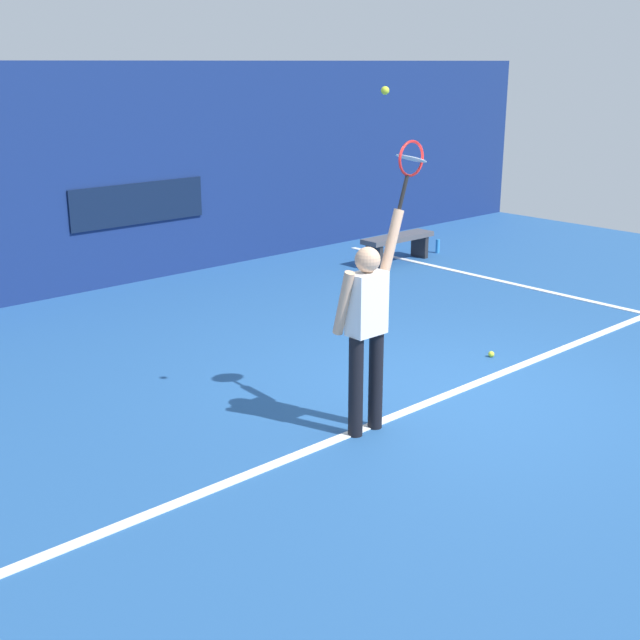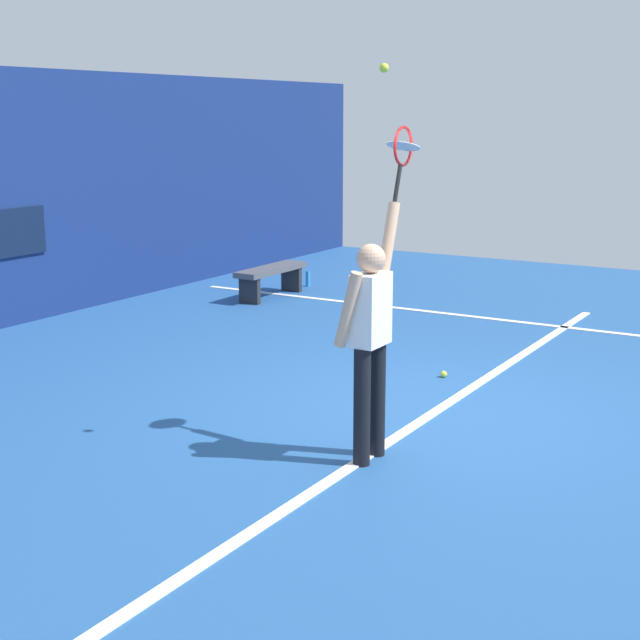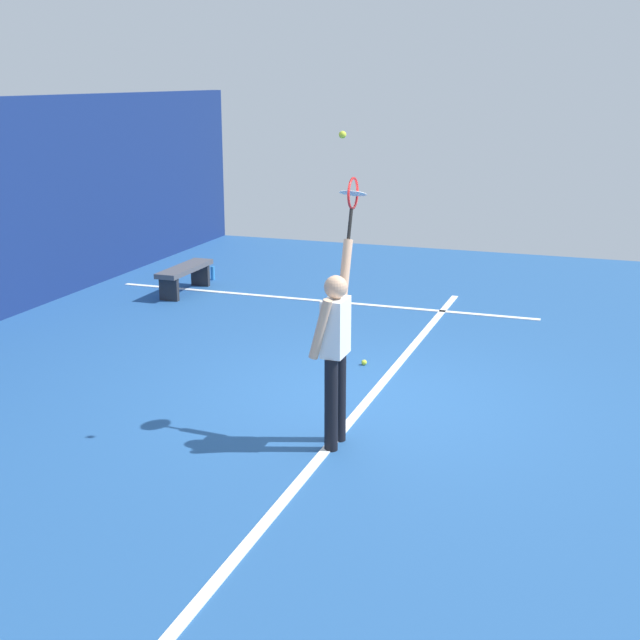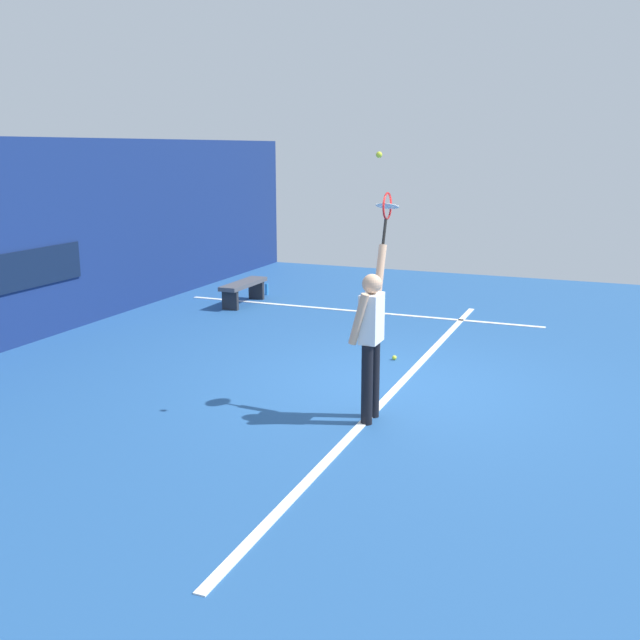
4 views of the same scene
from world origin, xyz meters
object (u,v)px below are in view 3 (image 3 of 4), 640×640
(tennis_racket, at_px, (353,197))
(spare_ball, at_px, (364,362))
(tennis_ball, at_px, (343,135))
(tennis_player, at_px, (335,346))
(water_bottle, at_px, (213,273))
(court_bench, at_px, (185,273))

(tennis_racket, height_order, spare_ball, tennis_racket)
(tennis_ball, relative_size, spare_ball, 1.00)
(tennis_player, xyz_separation_m, tennis_ball, (0.16, -0.01, 1.95))
(spare_ball, bearing_deg, water_bottle, 46.51)
(water_bottle, distance_m, spare_ball, 5.35)
(spare_ball, bearing_deg, tennis_player, -170.05)
(water_bottle, bearing_deg, spare_ball, -133.49)
(water_bottle, bearing_deg, tennis_racket, -142.56)
(tennis_racket, bearing_deg, court_bench, 43.10)
(tennis_racket, bearing_deg, water_bottle, 37.44)
(tennis_ball, height_order, water_bottle, tennis_ball)
(tennis_racket, xyz_separation_m, water_bottle, (5.64, 4.32, -2.23))
(tennis_racket, relative_size, court_bench, 0.45)
(court_bench, relative_size, spare_ball, 20.59)
(tennis_ball, xyz_separation_m, court_bench, (4.95, 4.32, -2.62))
(tennis_racket, xyz_separation_m, court_bench, (4.61, 4.32, -2.02))
(tennis_player, height_order, court_bench, tennis_player)
(tennis_racket, distance_m, water_bottle, 7.44)
(tennis_player, xyz_separation_m, court_bench, (5.11, 4.31, -0.67))
(water_bottle, bearing_deg, tennis_ball, -144.13)
(tennis_ball, bearing_deg, water_bottle, 35.87)
(tennis_racket, height_order, court_bench, tennis_racket)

